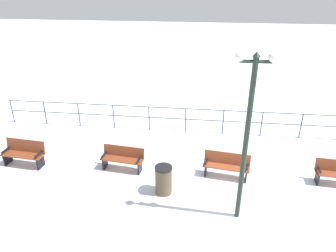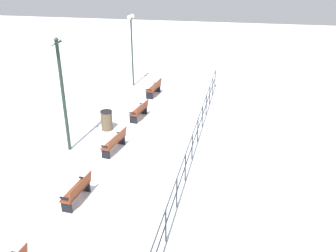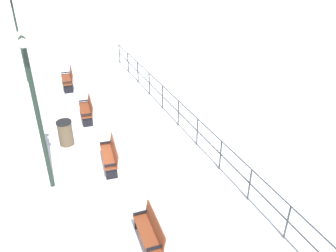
{
  "view_description": "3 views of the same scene",
  "coord_description": "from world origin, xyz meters",
  "px_view_note": "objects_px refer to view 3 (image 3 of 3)",
  "views": [
    {
      "loc": [
        9.38,
        -0.89,
        6.56
      ],
      "look_at": [
        -2.54,
        -2.36,
        0.73
      ],
      "focal_mm": 33.6,
      "sensor_mm": 36.0,
      "label": 1
    },
    {
      "loc": [
        -5.38,
        13.16,
        7.48
      ],
      "look_at": [
        -2.3,
        -1.08,
        0.94
      ],
      "focal_mm": 38.5,
      "sensor_mm": 36.0,
      "label": 2
    },
    {
      "loc": [
        1.99,
        9.88,
        7.34
      ],
      "look_at": [
        -2.3,
        0.12,
        1.19
      ],
      "focal_mm": 37.29,
      "sensor_mm": 36.0,
      "label": 3
    }
  ],
  "objects_px": {
    "lamppost_middle": "(35,99)",
    "bench_third": "(111,155)",
    "bench_nearest": "(68,79)",
    "bench_second": "(87,109)",
    "bench_fourth": "(150,231)",
    "lamppost_near": "(14,17)",
    "trash_bin": "(65,133)"
  },
  "relations": [
    {
      "from": "bench_second",
      "to": "bench_fourth",
      "type": "height_order",
      "value": "bench_second"
    },
    {
      "from": "bench_nearest",
      "to": "bench_second",
      "type": "bearing_deg",
      "value": 97.6
    },
    {
      "from": "bench_third",
      "to": "lamppost_middle",
      "type": "height_order",
      "value": "lamppost_middle"
    },
    {
      "from": "lamppost_near",
      "to": "trash_bin",
      "type": "xyz_separation_m",
      "value": [
        -0.86,
        7.16,
        -2.93
      ]
    },
    {
      "from": "lamppost_middle",
      "to": "bench_third",
      "type": "bearing_deg",
      "value": -172.83
    },
    {
      "from": "bench_fourth",
      "to": "lamppost_near",
      "type": "bearing_deg",
      "value": -77.02
    },
    {
      "from": "bench_third",
      "to": "bench_fourth",
      "type": "height_order",
      "value": "bench_third"
    },
    {
      "from": "bench_second",
      "to": "bench_third",
      "type": "relative_size",
      "value": 0.97
    },
    {
      "from": "lamppost_middle",
      "to": "trash_bin",
      "type": "distance_m",
      "value": 3.61
    },
    {
      "from": "bench_second",
      "to": "lamppost_middle",
      "type": "bearing_deg",
      "value": 69.38
    },
    {
      "from": "lamppost_near",
      "to": "trash_bin",
      "type": "bearing_deg",
      "value": 96.87
    },
    {
      "from": "lamppost_near",
      "to": "lamppost_middle",
      "type": "height_order",
      "value": "lamppost_middle"
    },
    {
      "from": "bench_third",
      "to": "lamppost_near",
      "type": "xyz_separation_m",
      "value": [
        2.04,
        -9.24,
        2.95
      ]
    },
    {
      "from": "lamppost_near",
      "to": "bench_nearest",
      "type": "bearing_deg",
      "value": 138.13
    },
    {
      "from": "bench_third",
      "to": "lamppost_near",
      "type": "relative_size",
      "value": 0.36
    },
    {
      "from": "bench_nearest",
      "to": "bench_second",
      "type": "xyz_separation_m",
      "value": [
        -0.14,
        3.76,
        -0.03
      ]
    },
    {
      "from": "bench_fourth",
      "to": "trash_bin",
      "type": "xyz_separation_m",
      "value": [
        1.19,
        -5.84,
        0.04
      ]
    },
    {
      "from": "bench_fourth",
      "to": "trash_bin",
      "type": "relative_size",
      "value": 1.52
    },
    {
      "from": "bench_third",
      "to": "trash_bin",
      "type": "relative_size",
      "value": 1.68
    },
    {
      "from": "bench_fourth",
      "to": "lamppost_middle",
      "type": "relative_size",
      "value": 0.3
    },
    {
      "from": "bench_fourth",
      "to": "bench_nearest",
      "type": "bearing_deg",
      "value": -85.3
    },
    {
      "from": "bench_nearest",
      "to": "bench_third",
      "type": "distance_m",
      "value": 7.53
    },
    {
      "from": "bench_fourth",
      "to": "lamppost_near",
      "type": "height_order",
      "value": "lamppost_near"
    },
    {
      "from": "bench_third",
      "to": "bench_fourth",
      "type": "relative_size",
      "value": 1.11
    },
    {
      "from": "bench_third",
      "to": "trash_bin",
      "type": "distance_m",
      "value": 2.39
    },
    {
      "from": "bench_fourth",
      "to": "bench_second",
      "type": "bearing_deg",
      "value": -86.03
    },
    {
      "from": "bench_nearest",
      "to": "lamppost_near",
      "type": "relative_size",
      "value": 0.35
    },
    {
      "from": "bench_second",
      "to": "trash_bin",
      "type": "xyz_separation_m",
      "value": [
        1.19,
        1.68,
        0.03
      ]
    },
    {
      "from": "trash_bin",
      "to": "lamppost_near",
      "type": "bearing_deg",
      "value": -83.13
    },
    {
      "from": "lamppost_middle",
      "to": "bench_nearest",
      "type": "bearing_deg",
      "value": -103.83
    },
    {
      "from": "bench_second",
      "to": "bench_nearest",
      "type": "bearing_deg",
      "value": -81.37
    },
    {
      "from": "bench_third",
      "to": "bench_fourth",
      "type": "xyz_separation_m",
      "value": [
        -0.01,
        3.76,
        -0.02
      ]
    }
  ]
}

